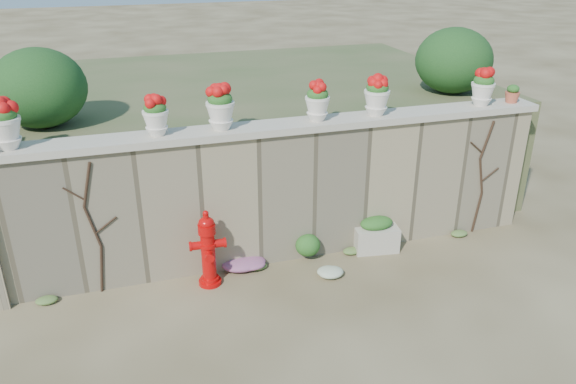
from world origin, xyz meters
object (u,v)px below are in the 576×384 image
object	(u,v)px
fire_hydrant	(208,248)
terracotta_pot	(512,95)
planter_box	(376,235)
urn_pot_0	(4,124)

from	to	relation	value
fire_hydrant	terracotta_pot	xyz separation A→B (m)	(4.97, 0.47, 1.65)
planter_box	terracotta_pot	size ratio (longest dim) A/B	2.66
fire_hydrant	urn_pot_0	xyz separation A→B (m)	(-2.28, 0.47, 1.84)
urn_pot_0	planter_box	bearing A→B (deg)	-3.25
urn_pot_0	terracotta_pot	distance (m)	7.25
fire_hydrant	terracotta_pot	size ratio (longest dim) A/B	4.18
fire_hydrant	planter_box	size ratio (longest dim) A/B	1.57
planter_box	urn_pot_0	world-z (taller)	urn_pot_0
urn_pot_0	terracotta_pot	world-z (taller)	urn_pot_0
urn_pot_0	terracotta_pot	size ratio (longest dim) A/B	2.32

